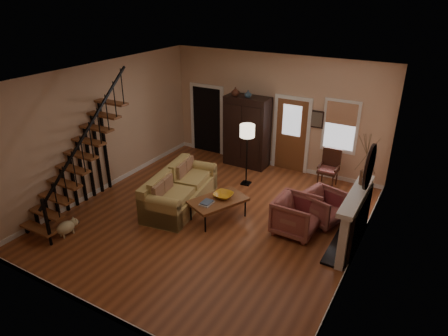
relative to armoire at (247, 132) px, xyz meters
The scene contains 15 objects.
room 1.49m from the armoire, 78.37° to the right, with size 7.00×7.33×3.30m.
staircase 4.94m from the armoire, 115.05° to the right, with size 0.94×2.80×3.20m, color brown, non-canonical shape.
fireplace 4.67m from the armoire, 34.69° to the right, with size 0.33×1.95×2.30m.
armoire is the anchor object (origin of this frame).
vase_a 1.23m from the armoire, 164.05° to the right, with size 0.24×0.24×0.25m, color #4C2619.
vase_b 1.16m from the armoire, 63.43° to the right, with size 0.20×0.20×0.21m, color #334C60.
sofa 3.09m from the armoire, 95.27° to the right, with size 1.01×2.34×0.87m, color tan, non-canonical shape.
coffee_table 3.30m from the armoire, 74.79° to the right, with size 0.75×1.29×0.50m, color brown, non-canonical shape.
bowl 3.11m from the armoire, 73.15° to the right, with size 0.44×0.44×0.11m, color orange.
books 3.50m from the armoire, 78.01° to the right, with size 0.24×0.32×0.06m, color beige, non-canonical shape.
armchair_left 3.83m from the armoire, 46.47° to the right, with size 0.89×0.91×0.83m, color maroon.
armchair_right 3.67m from the armoire, 34.17° to the right, with size 0.82×0.84×0.77m, color maroon.
floor_lamp 1.34m from the armoire, 63.28° to the right, with size 0.39×0.39×1.70m, color black, non-canonical shape.
side_chair 2.61m from the armoire, ahead, with size 0.54×0.54×1.02m, color #3A1D12, non-canonical shape.
dog 5.66m from the armoire, 107.41° to the right, with size 0.27×0.47×0.34m, color beige, non-canonical shape.
Camera 1 is at (4.25, -6.81, 4.97)m, focal length 32.00 mm.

